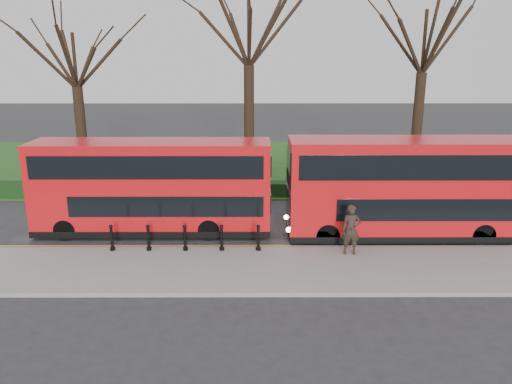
{
  "coord_description": "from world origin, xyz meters",
  "views": [
    {
      "loc": [
        2.33,
        -19.58,
        7.59
      ],
      "look_at": [
        2.38,
        0.5,
        2.0
      ],
      "focal_mm": 35.0,
      "sensor_mm": 36.0,
      "label": 1
    }
  ],
  "objects_px": {
    "bus_lead": "(153,187)",
    "bus_rear": "(415,189)",
    "pedestrian": "(351,230)",
    "bollard_row": "(185,238)"
  },
  "relations": [
    {
      "from": "bus_rear",
      "to": "pedestrian",
      "type": "height_order",
      "value": "bus_rear"
    },
    {
      "from": "bus_rear",
      "to": "pedestrian",
      "type": "bearing_deg",
      "value": -143.95
    },
    {
      "from": "pedestrian",
      "to": "bus_lead",
      "type": "bearing_deg",
      "value": 165.41
    },
    {
      "from": "bus_lead",
      "to": "bus_rear",
      "type": "distance_m",
      "value": 11.12
    },
    {
      "from": "bollard_row",
      "to": "bus_rear",
      "type": "relative_size",
      "value": 0.55
    },
    {
      "from": "bollard_row",
      "to": "bus_lead",
      "type": "relative_size",
      "value": 0.58
    },
    {
      "from": "bus_lead",
      "to": "bus_rear",
      "type": "xyz_separation_m",
      "value": [
        11.1,
        -0.65,
        0.1
      ]
    },
    {
      "from": "bus_lead",
      "to": "bus_rear",
      "type": "bearing_deg",
      "value": -3.37
    },
    {
      "from": "bollard_row",
      "to": "bus_lead",
      "type": "xyz_separation_m",
      "value": [
        -1.68,
        2.49,
        1.38
      ]
    },
    {
      "from": "bus_rear",
      "to": "bus_lead",
      "type": "bearing_deg",
      "value": 176.63
    }
  ]
}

